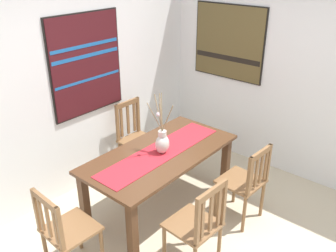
% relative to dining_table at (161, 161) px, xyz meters
% --- Properties ---
extents(ground_plane, '(6.40, 6.40, 0.03)m').
position_rel_dining_table_xyz_m(ground_plane, '(-0.13, -0.72, -0.64)').
color(ground_plane, beige).
extents(wall_back, '(6.40, 0.12, 2.70)m').
position_rel_dining_table_xyz_m(wall_back, '(-0.13, 1.14, 0.72)').
color(wall_back, white).
rests_on(wall_back, ground_plane).
extents(wall_side, '(0.12, 6.40, 2.70)m').
position_rel_dining_table_xyz_m(wall_side, '(1.73, -0.72, 0.72)').
color(wall_side, white).
rests_on(wall_side, ground_plane).
extents(dining_table, '(1.72, 0.85, 0.74)m').
position_rel_dining_table_xyz_m(dining_table, '(0.00, 0.00, 0.00)').
color(dining_table, '#51331E').
rests_on(dining_table, ground_plane).
extents(table_runner, '(1.59, 0.36, 0.01)m').
position_rel_dining_table_xyz_m(table_runner, '(0.00, -0.00, 0.12)').
color(table_runner, '#B7232D').
rests_on(table_runner, dining_table).
extents(centerpiece_vase, '(0.26, 0.26, 0.65)m').
position_rel_dining_table_xyz_m(centerpiece_vase, '(-0.00, -0.03, 0.25)').
color(centerpiece_vase, silver).
rests_on(centerpiece_vase, dining_table).
extents(chair_0, '(0.44, 0.44, 0.90)m').
position_rel_dining_table_xyz_m(chair_0, '(-1.22, 0.03, -0.15)').
color(chair_0, brown).
rests_on(chair_0, ground_plane).
extents(chair_1, '(0.44, 0.44, 0.94)m').
position_rel_dining_table_xyz_m(chair_1, '(-0.43, -0.81, -0.14)').
color(chair_1, brown).
rests_on(chair_1, ground_plane).
extents(chair_2, '(0.43, 0.43, 0.96)m').
position_rel_dining_table_xyz_m(chair_2, '(0.41, 0.79, -0.14)').
color(chair_2, brown).
rests_on(chair_2, ground_plane).
extents(chair_3, '(0.44, 0.44, 0.91)m').
position_rel_dining_table_xyz_m(chair_3, '(0.45, -0.79, -0.15)').
color(chair_3, brown).
rests_on(chair_3, ground_plane).
extents(painting_on_back_wall, '(0.97, 0.05, 1.15)m').
position_rel_dining_table_xyz_m(painting_on_back_wall, '(-0.05, 1.07, 0.88)').
color(painting_on_back_wall, black).
extents(painting_on_side_wall, '(0.05, 1.03, 0.97)m').
position_rel_dining_table_xyz_m(painting_on_side_wall, '(1.66, 0.26, 0.96)').
color(painting_on_side_wall, black).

